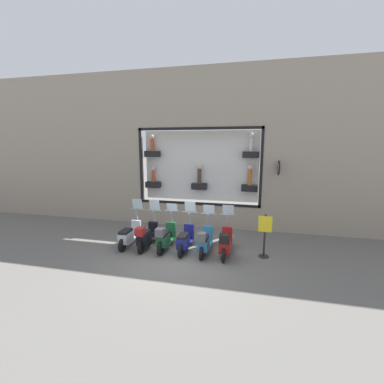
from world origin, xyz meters
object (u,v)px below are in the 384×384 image
object	(u,v)px
scooter_green_3	(165,237)
scooter_silver_5	(129,235)
scooter_navy_2	(185,240)
scooter_red_0	(225,243)
scooter_teal_1	(204,241)
shop_sign_post	(265,235)
scooter_black_4	(146,236)

from	to	relation	value
scooter_green_3	scooter_silver_5	bearing A→B (deg)	87.70
scooter_navy_2	scooter_red_0	bearing A→B (deg)	-92.63
scooter_teal_1	scooter_green_3	size ratio (longest dim) A/B	0.99
scooter_red_0	scooter_teal_1	size ratio (longest dim) A/B	1.00
scooter_red_0	shop_sign_post	bearing A→B (deg)	-81.22
scooter_navy_2	shop_sign_post	size ratio (longest dim) A/B	1.20
scooter_teal_1	scooter_silver_5	size ratio (longest dim) A/B	1.00
scooter_green_3	scooter_navy_2	bearing A→B (deg)	-85.30
scooter_green_3	shop_sign_post	bearing A→B (deg)	-86.81
scooter_red_0	scooter_green_3	bearing A→B (deg)	89.82
scooter_red_0	shop_sign_post	world-z (taller)	scooter_red_0
scooter_navy_2	scooter_silver_5	size ratio (longest dim) A/B	1.00
scooter_red_0	scooter_navy_2	xyz separation A→B (m)	(0.07, 1.46, -0.03)
scooter_green_3	scooter_silver_5	world-z (taller)	scooter_silver_5
scooter_black_4	shop_sign_post	size ratio (longest dim) A/B	1.19
scooter_green_3	scooter_silver_5	xyz separation A→B (m)	(0.06, 1.46, -0.05)
scooter_black_4	shop_sign_post	xyz separation A→B (m)	(0.20, -4.23, 0.33)
scooter_green_3	scooter_silver_5	size ratio (longest dim) A/B	1.00
scooter_silver_5	scooter_navy_2	bearing A→B (deg)	-89.96
scooter_red_0	scooter_black_4	distance (m)	2.93
scooter_red_0	scooter_black_4	bearing A→B (deg)	89.95
scooter_red_0	scooter_teal_1	bearing A→B (deg)	90.27
scooter_silver_5	scooter_red_0	bearing A→B (deg)	-91.03
scooter_teal_1	scooter_silver_5	distance (m)	2.93
scooter_teal_1	scooter_green_3	xyz separation A→B (m)	(0.01, 1.46, 0.02)
scooter_navy_2	scooter_black_4	size ratio (longest dim) A/B	1.00
scooter_navy_2	scooter_black_4	distance (m)	1.46
scooter_black_4	scooter_teal_1	bearing A→B (deg)	-90.16
scooter_green_3	scooter_black_4	distance (m)	0.73
scooter_red_0	scooter_silver_5	distance (m)	3.66
scooter_teal_1	scooter_navy_2	bearing A→B (deg)	84.49
scooter_teal_1	shop_sign_post	world-z (taller)	scooter_teal_1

